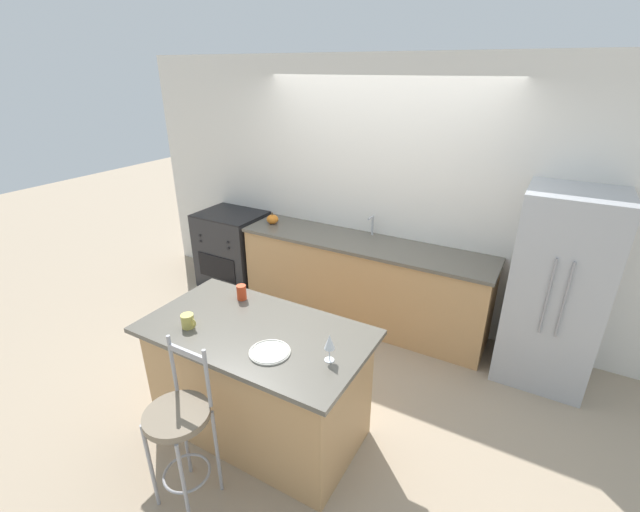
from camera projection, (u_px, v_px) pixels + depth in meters
name	position (u px, v px, depth m)	size (l,w,h in m)	color
ground_plane	(346.00, 334.00, 4.49)	(18.00, 18.00, 0.00)	tan
wall_back	(378.00, 194.00, 4.49)	(6.00, 0.07, 2.70)	silver
back_counter	(362.00, 281.00, 4.60)	(2.68, 0.66, 0.92)	tan
sink_faucet	(372.00, 223.00, 4.51)	(0.02, 0.13, 0.22)	#ADAFB5
kitchen_island	(258.00, 381.00, 3.14)	(1.60, 0.88, 0.91)	tan
refrigerator	(556.00, 289.00, 3.59)	(0.72, 0.70, 1.71)	#ADAFB5
oven_range	(233.00, 249.00, 5.36)	(0.78, 0.66, 0.95)	#28282B
bar_stool_near	(180.00, 428.00, 2.57)	(0.39, 0.39, 1.12)	#99999E
dinner_plate	(270.00, 352.00, 2.71)	(0.27, 0.27, 0.02)	beige
wine_glass	(330.00, 342.00, 2.59)	(0.07, 0.07, 0.19)	white
coffee_mug	(188.00, 321.00, 2.96)	(0.12, 0.09, 0.10)	#C1B251
tumbler_cup	(242.00, 292.00, 3.32)	(0.07, 0.07, 0.12)	red
pumpkin_decoration	(273.00, 219.00, 4.88)	(0.13, 0.13, 0.13)	orange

